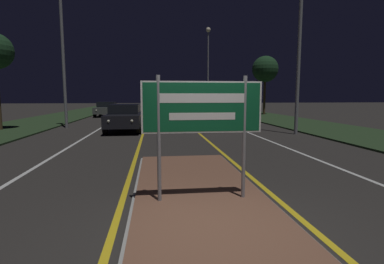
# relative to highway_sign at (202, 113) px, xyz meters

# --- Properties ---
(ground_plane) EXTENTS (160.00, 160.00, 0.00)m
(ground_plane) POSITION_rel_highway_sign_xyz_m (0.00, -1.06, -1.69)
(ground_plane) COLOR #282623
(median_island) EXTENTS (2.59, 8.13, 0.10)m
(median_island) POSITION_rel_highway_sign_xyz_m (0.00, 0.00, -1.65)
(median_island) COLOR #999993
(median_island) RESTS_ON ground_plane
(verge_left) EXTENTS (5.00, 100.00, 0.08)m
(verge_left) POSITION_rel_highway_sign_xyz_m (-9.50, 18.94, -1.65)
(verge_left) COLOR #23381E
(verge_left) RESTS_ON ground_plane
(verge_right) EXTENTS (5.00, 100.00, 0.08)m
(verge_right) POSITION_rel_highway_sign_xyz_m (9.50, 18.94, -1.65)
(verge_right) COLOR #23381E
(verge_right) RESTS_ON ground_plane
(centre_line_yellow_left) EXTENTS (0.12, 70.00, 0.01)m
(centre_line_yellow_left) POSITION_rel_highway_sign_xyz_m (-1.49, 23.94, -1.69)
(centre_line_yellow_left) COLOR gold
(centre_line_yellow_left) RESTS_ON ground_plane
(centre_line_yellow_right) EXTENTS (0.12, 70.00, 0.01)m
(centre_line_yellow_right) POSITION_rel_highway_sign_xyz_m (1.49, 23.94, -1.69)
(centre_line_yellow_right) COLOR gold
(centre_line_yellow_right) RESTS_ON ground_plane
(lane_line_white_left) EXTENTS (0.12, 70.00, 0.01)m
(lane_line_white_left) POSITION_rel_highway_sign_xyz_m (-4.20, 23.94, -1.69)
(lane_line_white_left) COLOR silver
(lane_line_white_left) RESTS_ON ground_plane
(lane_line_white_right) EXTENTS (0.12, 70.00, 0.01)m
(lane_line_white_right) POSITION_rel_highway_sign_xyz_m (4.20, 23.94, -1.69)
(lane_line_white_right) COLOR silver
(lane_line_white_right) RESTS_ON ground_plane
(edge_line_white_left) EXTENTS (0.10, 70.00, 0.01)m
(edge_line_white_left) POSITION_rel_highway_sign_xyz_m (-7.20, 23.94, -1.69)
(edge_line_white_left) COLOR silver
(edge_line_white_left) RESTS_ON ground_plane
(edge_line_white_right) EXTENTS (0.10, 70.00, 0.01)m
(edge_line_white_right) POSITION_rel_highway_sign_xyz_m (7.20, 23.94, -1.69)
(edge_line_white_right) COLOR silver
(edge_line_white_right) RESTS_ON ground_plane
(highway_sign) EXTENTS (2.17, 0.07, 2.25)m
(highway_sign) POSITION_rel_highway_sign_xyz_m (0.00, 0.00, 0.00)
(highway_sign) COLOR gray
(highway_sign) RESTS_ON median_island
(streetlight_left_near) EXTENTS (0.54, 0.54, 8.60)m
(streetlight_left_near) POSITION_rel_highway_sign_xyz_m (-6.34, 14.15, 4.00)
(streetlight_left_near) COLOR gray
(streetlight_left_near) RESTS_ON ground_plane
(streetlight_right_far) EXTENTS (0.62, 0.62, 11.04)m
(streetlight_right_far) POSITION_rel_highway_sign_xyz_m (6.38, 35.28, 5.81)
(streetlight_right_far) COLOR gray
(streetlight_right_far) RESTS_ON ground_plane
(car_receding_0) EXTENTS (1.92, 4.66, 1.40)m
(car_receding_0) POSITION_rel_highway_sign_xyz_m (2.37, 12.61, -0.96)
(car_receding_0) COLOR #B7B7BC
(car_receding_0) RESTS_ON ground_plane
(car_receding_1) EXTENTS (2.01, 4.18, 1.54)m
(car_receding_1) POSITION_rel_highway_sign_xyz_m (5.85, 20.25, -0.89)
(car_receding_1) COLOR maroon
(car_receding_1) RESTS_ON ground_plane
(car_receding_2) EXTENTS (1.88, 4.38, 1.42)m
(car_receding_2) POSITION_rel_highway_sign_xyz_m (2.58, 30.00, -0.93)
(car_receding_2) COLOR maroon
(car_receding_2) RESTS_ON ground_plane
(car_receding_3) EXTENTS (1.97, 4.23, 1.43)m
(car_receding_3) POSITION_rel_highway_sign_xyz_m (5.86, 42.37, -0.95)
(car_receding_3) COLOR silver
(car_receding_3) RESTS_ON ground_plane
(car_approaching_0) EXTENTS (1.96, 4.58, 1.51)m
(car_approaching_0) POSITION_rel_highway_sign_xyz_m (-2.55, 12.05, -0.89)
(car_approaching_0) COLOR black
(car_approaching_0) RESTS_ON ground_plane
(car_approaching_1) EXTENTS (1.97, 4.57, 1.42)m
(car_approaching_1) POSITION_rel_highway_sign_xyz_m (-5.52, 24.87, -0.94)
(car_approaching_1) COLOR #4C514C
(car_approaching_1) RESTS_ON ground_plane
(roadside_palm_right) EXTENTS (2.66, 2.66, 5.98)m
(roadside_palm_right) POSITION_rel_highway_sign_xyz_m (10.48, 24.83, 3.01)
(roadside_palm_right) COLOR #4C3823
(roadside_palm_right) RESTS_ON verge_right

